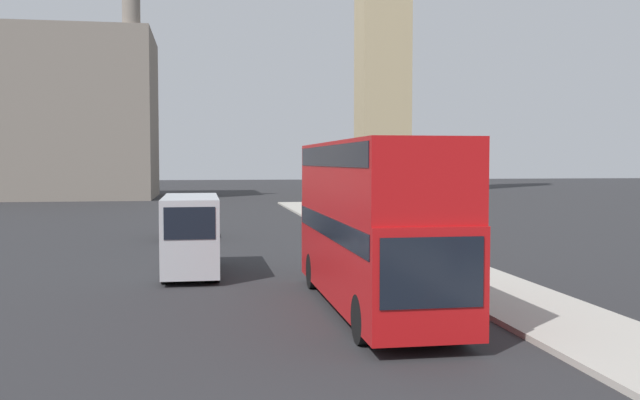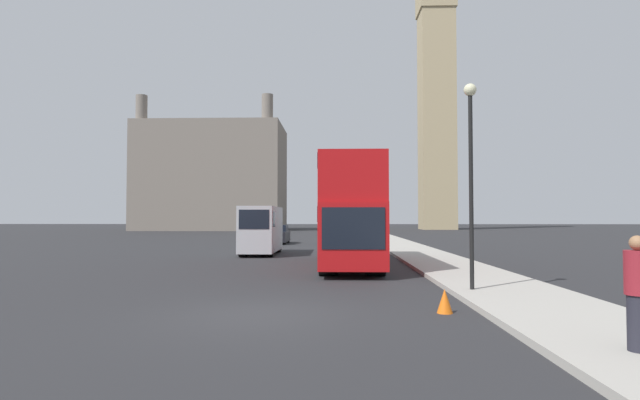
# 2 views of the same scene
# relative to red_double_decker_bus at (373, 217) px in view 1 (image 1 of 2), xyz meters

# --- Properties ---
(building_block_distant) EXTENTS (24.10, 15.19, 21.98)m
(building_block_distant) POSITION_rel_red_double_decker_bus_xyz_m (-21.73, 63.55, 6.52)
(building_block_distant) COLOR slate
(building_block_distant) RESTS_ON ground_plane
(red_double_decker_bus) EXTENTS (2.51, 10.10, 4.56)m
(red_double_decker_bus) POSITION_rel_red_double_decker_bus_xyz_m (0.00, 0.00, 0.00)
(red_double_decker_bus) COLOR #B71114
(red_double_decker_bus) RESTS_ON ground_plane
(white_van) EXTENTS (1.94, 5.48, 2.80)m
(white_van) POSITION_rel_red_double_decker_bus_xyz_m (-4.95, 6.93, -1.04)
(white_van) COLOR #B2B7BC
(white_van) RESTS_ON ground_plane
(parked_sedan) EXTENTS (1.74, 4.57, 1.55)m
(parked_sedan) POSITION_rel_red_double_decker_bus_xyz_m (-5.41, 19.22, -1.82)
(parked_sedan) COLOR black
(parked_sedan) RESTS_ON ground_plane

